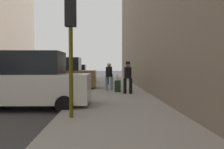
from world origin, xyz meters
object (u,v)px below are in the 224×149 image
parked_white_van (32,83)px  pedestrian_with_fedora (128,76)px  parked_gray_coupe (74,75)px  fire_hydrant (91,80)px  pedestrian_in_red_jacket (110,73)px  pedestrian_in_jeans (109,75)px  rolling_suitcase (118,86)px  parked_bronze_suv (63,75)px  traffic_light (71,30)px

parked_white_van → pedestrian_with_fedora: (4.16, 3.32, 0.10)m
parked_gray_coupe → fire_hydrant: bearing=-59.0°
pedestrian_in_red_jacket → parked_white_van: bearing=-109.3°
parked_gray_coupe → parked_white_van: bearing=-90.0°
parked_white_van → pedestrian_in_jeans: size_ratio=2.71×
pedestrian_in_jeans → rolling_suitcase: size_ratio=1.64×
parked_bronze_suv → pedestrian_in_jeans: parked_bronze_suv is taller
parked_bronze_suv → traffic_light: traffic_light is taller
fire_hydrant → rolling_suitcase: rolling_suitcase is taller
parked_white_van → pedestrian_in_red_jacket: bearing=70.7°
traffic_light → pedestrian_with_fedora: size_ratio=2.03×
parked_white_van → pedestrian_in_red_jacket: size_ratio=2.71×
traffic_light → rolling_suitcase: bearing=74.4°
parked_gray_coupe → pedestrian_in_red_jacket: bearing=-38.0°
parked_bronze_suv → parked_gray_coupe: bearing=90.0°
parked_white_van → pedestrian_in_red_jacket: parked_white_van is taller
parked_gray_coupe → pedestrian_in_red_jacket: 4.22m
parked_bronze_suv → pedestrian_in_red_jacket: (3.32, 2.98, 0.07)m
parked_white_van → parked_bronze_suv: size_ratio=1.00×
pedestrian_in_jeans → pedestrian_with_fedora: size_ratio=0.96×
parked_white_van → pedestrian_with_fedora: size_ratio=2.61×
parked_bronze_suv → rolling_suitcase: parked_bronze_suv is taller
traffic_light → rolling_suitcase: 7.07m
parked_gray_coupe → pedestrian_with_fedora: size_ratio=2.37×
pedestrian_with_fedora → pedestrian_in_red_jacket: bearing=97.8°
parked_white_van → fire_hydrant: (1.80, 9.05, -0.54)m
parked_gray_coupe → traffic_light: bearing=-82.6°
pedestrian_in_jeans → rolling_suitcase: 1.04m
fire_hydrant → pedestrian_in_red_jacket: (1.51, 0.41, 0.61)m
parked_bronze_suv → pedestrian_in_jeans: size_ratio=2.71×
fire_hydrant → pedestrian_in_jeans: (1.34, -4.09, 0.61)m
parked_white_van → parked_gray_coupe: 12.05m
parked_white_van → pedestrian_in_red_jacket: (3.32, 9.46, 0.07)m
parked_white_van → traffic_light: (1.85, -2.16, 1.73)m
parked_bronze_suv → pedestrian_in_jeans: 3.49m
pedestrian_in_jeans → rolling_suitcase: bearing=-53.0°
parked_gray_coupe → fire_hydrant: size_ratio=5.98×
traffic_light → pedestrian_in_red_jacket: size_ratio=2.11×
fire_hydrant → pedestrian_with_fedora: (2.35, -5.73, 0.64)m
pedestrian_with_fedora → rolling_suitcase: bearing=117.5°
parked_bronze_suv → rolling_suitcase: size_ratio=4.46×
fire_hydrant → parked_white_van: bearing=-101.3°
pedestrian_in_red_jacket → rolling_suitcase: bearing=-86.3°
parked_gray_coupe → traffic_light: size_ratio=1.17×
fire_hydrant → pedestrian_with_fedora: size_ratio=0.40×
rolling_suitcase → parked_bronze_suv: bearing=149.1°
parked_white_van → parked_gray_coupe: parked_white_van is taller
fire_hydrant → pedestrian_in_red_jacket: 1.68m
parked_gray_coupe → fire_hydrant: (1.80, -3.00, -0.35)m
pedestrian_in_red_jacket → rolling_suitcase: 5.21m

